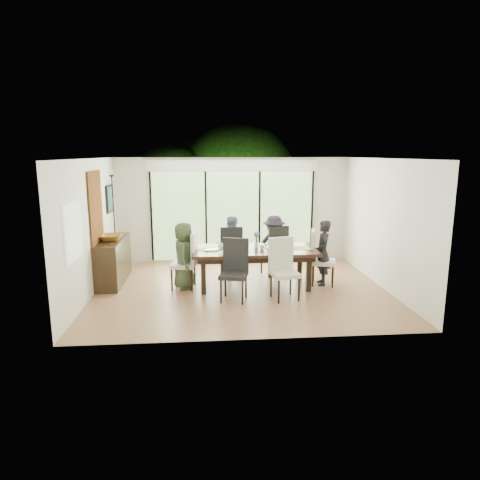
{
  "coord_description": "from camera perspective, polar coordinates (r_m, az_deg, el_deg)",
  "views": [
    {
      "loc": [
        -0.74,
        -8.58,
        2.8
      ],
      "look_at": [
        0.0,
        0.25,
        1.0
      ],
      "focal_mm": 32.0,
      "sensor_mm": 36.0,
      "label": 1
    }
  ],
  "objects": [
    {
      "name": "person_left_end",
      "position": [
        9.01,
        -7.48,
        -2.08
      ],
      "size": [
        0.43,
        0.67,
        1.41
      ],
      "primitive_type": "imported",
      "rotation": [
        0.0,
        0.0,
        1.55
      ],
      "color": "#36452E",
      "rests_on": "floor"
    },
    {
      "name": "chair_right_end",
      "position": [
        9.37,
        11.07,
        -2.31
      ],
      "size": [
        0.62,
        0.62,
        1.2
      ],
      "primitive_type": null,
      "rotation": [
        0.0,
        0.0,
        1.29
      ],
      "color": "silver",
      "rests_on": "floor"
    },
    {
      "name": "table_leg_br",
      "position": [
        9.73,
        7.95,
        -3.06
      ],
      "size": [
        0.1,
        0.1,
        0.75
      ],
      "primitive_type": "cube",
      "color": "black",
      "rests_on": "floor"
    },
    {
      "name": "deck",
      "position": [
        12.33,
        -1.23,
        -1.88
      ],
      "size": [
        6.0,
        1.8,
        0.1
      ],
      "primitive_type": "cube",
      "color": "#4F3322",
      "rests_on": "ground"
    },
    {
      "name": "book",
      "position": [
        9.11,
        3.45,
        -1.04
      ],
      "size": [
        0.22,
        0.27,
        0.02
      ],
      "primitive_type": "imported",
      "rotation": [
        0.0,
        0.0,
        0.18
      ],
      "color": "white",
      "rests_on": "table_top"
    },
    {
      "name": "floor",
      "position": [
        9.05,
        0.13,
        -6.56
      ],
      "size": [
        6.0,
        5.0,
        0.01
      ],
      "primitive_type": "cube",
      "color": "brown",
      "rests_on": "ground"
    },
    {
      "name": "chair_far_left",
      "position": [
        9.87,
        -1.26,
        -1.41
      ],
      "size": [
        0.51,
        0.51,
        1.2
      ],
      "primitive_type": null,
      "rotation": [
        0.0,
        0.0,
        3.17
      ],
      "color": "black",
      "rests_on": "floor"
    },
    {
      "name": "table_leg_bl",
      "position": [
        9.49,
        -4.9,
        -3.35
      ],
      "size": [
        0.1,
        0.1,
        0.75
      ],
      "primitive_type": "cube",
      "color": "black",
      "rests_on": "floor"
    },
    {
      "name": "glass_doors",
      "position": [
        11.19,
        -0.96,
        3.26
      ],
      "size": [
        4.2,
        0.02,
        2.3
      ],
      "primitive_type": "cube",
      "color": "#598C3F",
      "rests_on": "wall_back"
    },
    {
      "name": "candle",
      "position": [
        9.89,
        -16.77,
        8.58
      ],
      "size": [
        0.04,
        0.04,
        0.11
      ],
      "primitive_type": "cylinder",
      "color": "silver",
      "rests_on": "sideboard"
    },
    {
      "name": "tablet_far_l",
      "position": [
        9.33,
        -0.46,
        -0.69
      ],
      "size": [
        0.28,
        0.2,
        0.01
      ],
      "primitive_type": "cube",
      "color": "black",
      "rests_on": "table_top"
    },
    {
      "name": "mullion_b",
      "position": [
        11.15,
        -4.55,
        3.2
      ],
      "size": [
        0.05,
        0.04,
        2.3
      ],
      "primitive_type": "cube",
      "color": "black",
      "rests_on": "wall_back"
    },
    {
      "name": "table_leg_fr",
      "position": [
        8.92,
        9.16,
        -4.43
      ],
      "size": [
        0.1,
        0.1,
        0.75
      ],
      "primitive_type": "cube",
      "color": "black",
      "rests_on": "floor"
    },
    {
      "name": "chair_far_right",
      "position": [
        9.98,
        4.48,
        -1.29
      ],
      "size": [
        0.63,
        0.63,
        1.2
      ],
      "primitive_type": null,
      "rotation": [
        0.0,
        0.0,
        3.46
      ],
      "color": "black",
      "rests_on": "floor"
    },
    {
      "name": "hyacinth_blooms",
      "position": [
        9.02,
        2.22,
        0.76
      ],
      "size": [
        0.12,
        0.12,
        0.12
      ],
      "primitive_type": "sphere",
      "color": "#516CCC",
      "rests_on": "table_top"
    },
    {
      "name": "table_top",
      "position": [
        9.04,
        1.92,
        -1.4
      ],
      "size": [
        2.62,
        1.2,
        0.07
      ],
      "primitive_type": "cube",
      "color": "black",
      "rests_on": "floor"
    },
    {
      "name": "art_canvas",
      "position": [
        10.56,
        -16.92,
        5.29
      ],
      "size": [
        0.01,
        0.45,
        0.55
      ],
      "primitive_type": "cube",
      "color": "#1B4756",
      "rests_on": "wall_left"
    },
    {
      "name": "cup_a",
      "position": [
        9.11,
        -2.56,
        -0.76
      ],
      "size": [
        0.18,
        0.18,
        0.1
      ],
      "primitive_type": "imported",
      "rotation": [
        0.0,
        0.0,
        0.46
      ],
      "color": "white",
      "rests_on": "table_top"
    },
    {
      "name": "candlestick_base",
      "position": [
        10.04,
        -16.31,
        0.59
      ],
      "size": [
        0.11,
        0.11,
        0.04
      ],
      "primitive_type": "cylinder",
      "color": "black",
      "rests_on": "sideboard"
    },
    {
      "name": "foliage_left",
      "position": [
        13.88,
        -9.2,
        5.72
      ],
      "size": [
        3.2,
        3.2,
        3.2
      ],
      "primitive_type": "sphere",
      "color": "#14380F",
      "rests_on": "ground"
    },
    {
      "name": "chair_near_left",
      "position": [
        8.2,
        -0.85,
        -4.09
      ],
      "size": [
        0.61,
        0.61,
        1.2
      ],
      "primitive_type": null,
      "rotation": [
        0.0,
        0.0,
        -0.25
      ],
      "color": "black",
      "rests_on": "floor"
    },
    {
      "name": "foliage_mid",
      "position": [
        14.46,
        -0.27,
        7.52
      ],
      "size": [
        4.0,
        4.0,
        4.0
      ],
      "primitive_type": "sphere",
      "color": "#14380F",
      "rests_on": "ground"
    },
    {
      "name": "vase",
      "position": [
        9.07,
        2.2,
        -0.72
      ],
      "size": [
        0.09,
        0.09,
        0.13
      ],
      "primitive_type": "cylinder",
      "color": "silver",
      "rests_on": "table_top"
    },
    {
      "name": "mullion_d",
      "position": [
        11.51,
        9.55,
        3.33
      ],
      "size": [
        0.05,
        0.04,
        2.3
      ],
      "primitive_type": "cube",
      "color": "black",
      "rests_on": "wall_back"
    },
    {
      "name": "placemat_left",
      "position": [
        8.97,
        -4.11,
        -1.29
      ],
      "size": [
        0.48,
        0.35,
        0.01
      ],
      "primitive_type": "cube",
      "color": "#91C646",
      "rests_on": "table_top"
    },
    {
      "name": "table_leg_fl",
      "position": [
        8.66,
        -4.9,
        -4.8
      ],
      "size": [
        0.1,
        0.1,
        0.75
      ],
      "primitive_type": "cube",
      "color": "black",
      "rests_on": "floor"
    },
    {
      "name": "wall_right",
      "position": [
        9.47,
        18.6,
        2.08
      ],
      "size": [
        0.02,
        5.0,
        2.7
      ],
      "primitive_type": "cube",
      "color": "white",
      "rests_on": "floor"
    },
    {
      "name": "chair_near_right",
      "position": [
        8.32,
        6.04,
        -3.91
      ],
      "size": [
        0.59,
        0.59,
        1.2
      ],
      "primitive_type": null,
      "rotation": [
        0.0,
        0.0,
        0.2
      ],
      "color": "silver",
      "rests_on": "floor"
    },
    {
      "name": "wall_back",
      "position": [
        11.21,
        -0.97,
        4.05
      ],
      "size": [
        6.0,
        0.02,
        2.7
      ],
      "primitive_type": "cube",
      "color": "silver",
      "rests_on": "floor"
    },
    {
      "name": "table_apron",
      "position": [
        9.06,
        1.92,
        -2.01
      ],
      "size": [
        2.4,
        0.98,
        0.11
      ],
      "primitive_type": "cube",
      "color": "black",
      "rests_on": "floor"
    },
    {
      "name": "ceiling",
      "position": [
        8.61,
        0.14,
        10.85
      ],
      "size": [
        6.0,
        5.0,
        0.01
      ],
      "primitive_type": "cube",
      "color": "white",
      "rests_on": "wall_back"
    },
    {
      "name": "candlestick_pan",
      "position": [
        9.89,
        -16.75,
        8.21
      ],
      "size": [
        0.11,
        0.11,
        0.03
      ],
      "primitive_type": "cylinder",
      "color": "black",
      "rests_on": "sideboard"
    },
    {
      "name": "placemat_right",
      "position": [
        9.19,
        7.82,
        -1.06
      ],
      "size": [
        0.48,
        0.35,
        0.01
      ],
      "primitive_type": "cube",
      "color": "#A2C546",
      "rests_on": "table_top"
    },
    {
      "name": "mullion_a",
      "position": [
        11.23,
        -11.72,
        3.06
      ],
      "size": [
        0.05,
        0.04,
        2.3
      ],
      "primitive_type": "cube",
      "color": "black",
      "rests_on": "wall_back"
    },
    {
      "name": "tapestry",
      "position": [
        9.31,
        -18.66,
        4.1
      ],
      "size": [
        0.02,
        1.0,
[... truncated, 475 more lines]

